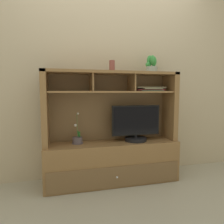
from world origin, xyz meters
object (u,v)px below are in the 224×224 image
potted_succulent (152,66)px  media_console (112,149)px  ceramic_vase (112,66)px  magazine_stack_left (150,89)px  potted_orchid (77,140)px  tv_monitor (136,126)px

potted_succulent → media_console: bearing=-177.4°
ceramic_vase → magazine_stack_left: bearing=3.7°
potted_orchid → magazine_stack_left: bearing=1.0°
potted_orchid → magazine_stack_left: magazine_stack_left is taller
magazine_stack_left → ceramic_vase: 0.55m
media_console → potted_orchid: bearing=179.1°
media_console → ceramic_vase: ceramic_vase is taller
magazine_stack_left → potted_succulent: potted_succulent is taller
magazine_stack_left → tv_monitor: bearing=-163.4°
media_console → potted_succulent: size_ratio=7.27×
media_console → potted_succulent: potted_succulent is taller
potted_succulent → magazine_stack_left: bearing=-177.3°
media_console → tv_monitor: media_console is taller
media_console → magazine_stack_left: (0.48, 0.02, 0.70)m
media_console → ceramic_vase: size_ratio=12.43×
media_console → tv_monitor: bearing=-7.6°
media_console → magazine_stack_left: bearing=2.6°
potted_orchid → potted_succulent: bearing=1.0°
media_console → ceramic_vase: 0.96m
magazine_stack_left → potted_succulent: bearing=2.7°
potted_succulent → ceramic_vase: bearing=-176.3°
potted_orchid → magazine_stack_left: (0.88, 0.02, 0.57)m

